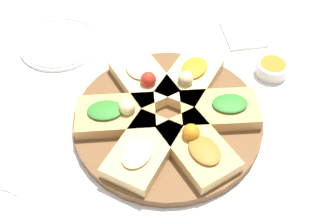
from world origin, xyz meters
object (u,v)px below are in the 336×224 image
serving_board (168,119)px  plate_right (60,43)px  napkin_stack (243,34)px  dipping_bowl (272,68)px

serving_board → plate_right: (0.36, 0.19, -0.00)m
napkin_stack → serving_board: bearing=125.7°
plate_right → dipping_bowl: (-0.30, -0.50, 0.01)m
serving_board → plate_right: 0.41m
serving_board → dipping_bowl: size_ratio=5.21×
plate_right → napkin_stack: bearing=-105.5°
serving_board → napkin_stack: serving_board is taller
serving_board → dipping_bowl: (0.06, -0.31, 0.01)m
serving_board → napkin_stack: size_ratio=3.45×
napkin_stack → dipping_bowl: size_ratio=1.51×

